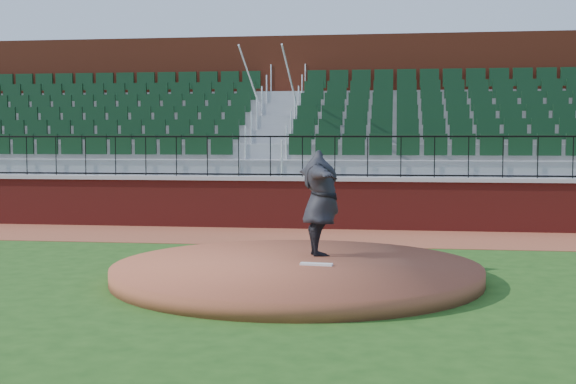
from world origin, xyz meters
name	(u,v)px	position (x,y,z in m)	size (l,w,h in m)	color
ground	(275,280)	(0.00, 0.00, 0.00)	(90.00, 90.00, 0.00)	#204814
warning_track	(311,236)	(0.00, 5.40, 0.01)	(34.00, 3.20, 0.01)	brown
field_wall	(318,205)	(0.00, 7.00, 0.60)	(34.00, 0.35, 1.20)	maroon
wall_cap	(319,179)	(0.00, 7.00, 1.25)	(34.00, 0.45, 0.10)	#B7B7B7
wall_railing	(319,157)	(0.00, 7.00, 1.80)	(34.00, 0.05, 1.00)	black
seating_stands	(328,137)	(0.00, 9.72, 2.30)	(34.00, 5.10, 4.60)	gray
concourse_wall	(336,123)	(0.00, 12.52, 2.75)	(34.00, 0.50, 5.50)	maroon
pitchers_mound	(296,272)	(0.34, 0.05, 0.12)	(5.87, 5.87, 0.25)	brown
pitching_rubber	(316,264)	(0.67, -0.02, 0.27)	(0.51, 0.13, 0.03)	white
pitcher	(320,203)	(0.63, 1.00, 1.15)	(2.22, 0.60, 1.81)	black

